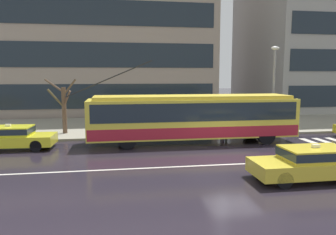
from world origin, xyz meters
The scene contains 13 objects.
ground_plane centered at (0.00, 0.00, 0.00)m, with size 160.00×160.00×0.00m, color #262029.
sidewalk_slab centered at (0.00, 10.30, 0.07)m, with size 80.00×10.00×0.14m, color gray.
crosswalk_stripe_edge_near centered at (6.06, 1.65, 0.00)m, with size 0.44×4.40×0.01m, color beige.
lane_centre_line centered at (0.00, -1.20, 0.00)m, with size 72.00×0.14×0.01m, color silver.
trolleybus centered at (-1.12, 3.70, 1.57)m, with size 13.38×2.54×4.88m.
taxi_queued_behind_bus centered at (-11.35, 3.58, 0.70)m, with size 4.53×1.99×1.39m.
taxi_oncoming_near centered at (1.85, -3.72, 0.70)m, with size 4.57×1.80×1.39m.
pedestrian_at_shelter centered at (-4.80, 6.49, 1.10)m, with size 0.51×0.51×1.62m.
pedestrian_approaching_curb centered at (1.99, 7.17, 1.60)m, with size 1.26×1.26×1.89m.
pedestrian_walking_past centered at (1.78, 5.96, 1.73)m, with size 1.16×1.16×1.94m.
street_lamp centered at (5.12, 6.04, 3.65)m, with size 0.60×0.32×5.83m.
street_tree_bare centered at (-9.13, 7.40, 2.01)m, with size 2.10×0.94×3.67m.
office_tower_corner_left centered at (-6.73, 22.55, 11.61)m, with size 22.47×14.00×23.20m.
Camera 1 is at (-5.56, -14.79, 4.04)m, focal length 34.35 mm.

